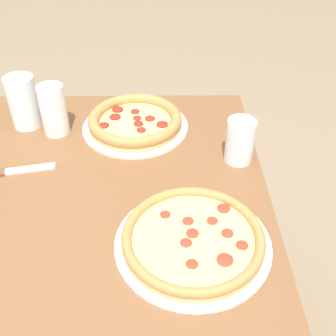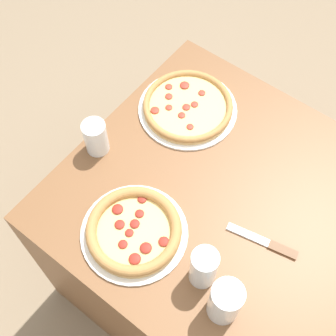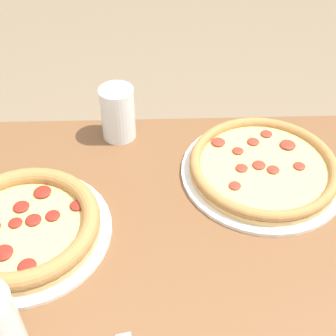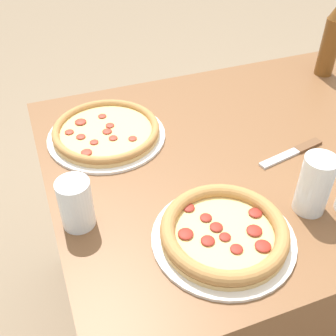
{
  "view_description": "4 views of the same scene",
  "coord_description": "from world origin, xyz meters",
  "px_view_note": "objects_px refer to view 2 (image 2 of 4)",
  "views": [
    {
      "loc": [
        0.35,
        -0.76,
        1.42
      ],
      "look_at": [
        0.36,
        0.03,
        0.79
      ],
      "focal_mm": 45.0,
      "sensor_mm": 36.0,
      "label": 1
    },
    {
      "loc": [
        -0.11,
        0.59,
        1.98
      ],
      "look_at": [
        0.31,
        0.05,
        0.81
      ],
      "focal_mm": 50.0,
      "sensor_mm": 36.0,
      "label": 2
    },
    {
      "loc": [
        -0.26,
        0.02,
        1.39
      ],
      "look_at": [
        0.34,
        0.0,
        0.84
      ],
      "focal_mm": 50.0,
      "sensor_mm": 36.0,
      "label": 3
    },
    {
      "loc": [
        0.58,
        0.75,
        1.44
      ],
      "look_at": [
        0.32,
        0.07,
        0.82
      ],
      "focal_mm": 45.0,
      "sensor_mm": 36.0,
      "label": 4
    }
  ],
  "objects_px": {
    "glass_mango_juice": "(225,302)",
    "glass_lemonade": "(203,268)",
    "pizza_veggie": "(188,106)",
    "knife": "(265,242)",
    "pizza_salami": "(134,231)",
    "glass_iced_tea": "(96,138)"
  },
  "relations": [
    {
      "from": "glass_mango_juice",
      "to": "glass_lemonade",
      "type": "xyz_separation_m",
      "value": [
        0.09,
        -0.04,
        -0.0
      ]
    },
    {
      "from": "pizza_veggie",
      "to": "glass_lemonade",
      "type": "relative_size",
      "value": 2.26
    },
    {
      "from": "knife",
      "to": "pizza_salami",
      "type": "bearing_deg",
      "value": 33.39
    },
    {
      "from": "pizza_salami",
      "to": "knife",
      "type": "bearing_deg",
      "value": -146.61
    },
    {
      "from": "pizza_veggie",
      "to": "glass_lemonade",
      "type": "height_order",
      "value": "glass_lemonade"
    },
    {
      "from": "pizza_veggie",
      "to": "knife",
      "type": "distance_m",
      "value": 0.5
    },
    {
      "from": "glass_mango_juice",
      "to": "glass_lemonade",
      "type": "relative_size",
      "value": 1.05
    },
    {
      "from": "pizza_salami",
      "to": "pizza_veggie",
      "type": "relative_size",
      "value": 0.94
    },
    {
      "from": "glass_lemonade",
      "to": "knife",
      "type": "bearing_deg",
      "value": -114.55
    },
    {
      "from": "pizza_salami",
      "to": "glass_lemonade",
      "type": "xyz_separation_m",
      "value": [
        -0.22,
        -0.02,
        0.04
      ]
    },
    {
      "from": "glass_mango_juice",
      "to": "glass_iced_tea",
      "type": "relative_size",
      "value": 1.27
    },
    {
      "from": "pizza_veggie",
      "to": "glass_iced_tea",
      "type": "relative_size",
      "value": 2.75
    },
    {
      "from": "pizza_veggie",
      "to": "glass_lemonade",
      "type": "distance_m",
      "value": 0.56
    },
    {
      "from": "pizza_veggie",
      "to": "glass_lemonade",
      "type": "xyz_separation_m",
      "value": [
        -0.36,
        0.42,
        0.05
      ]
    },
    {
      "from": "pizza_salami",
      "to": "knife",
      "type": "relative_size",
      "value": 1.47
    },
    {
      "from": "pizza_veggie",
      "to": "glass_lemonade",
      "type": "bearing_deg",
      "value": 130.34
    },
    {
      "from": "pizza_salami",
      "to": "glass_mango_juice",
      "type": "bearing_deg",
      "value": 175.9
    },
    {
      "from": "knife",
      "to": "pizza_veggie",
      "type": "bearing_deg",
      "value": -28.41
    },
    {
      "from": "pizza_salami",
      "to": "pizza_veggie",
      "type": "height_order",
      "value": "pizza_salami"
    },
    {
      "from": "pizza_salami",
      "to": "glass_lemonade",
      "type": "relative_size",
      "value": 2.12
    },
    {
      "from": "pizza_salami",
      "to": "glass_iced_tea",
      "type": "bearing_deg",
      "value": -29.14
    },
    {
      "from": "pizza_salami",
      "to": "glass_iced_tea",
      "type": "distance_m",
      "value": 0.31
    }
  ]
}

